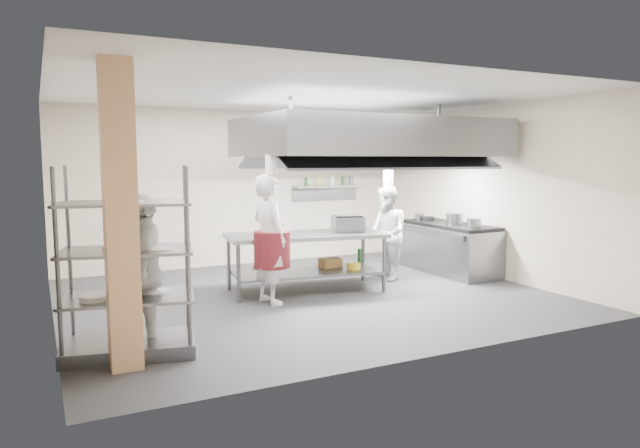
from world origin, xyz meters
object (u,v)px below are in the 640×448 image
island (306,262)px  cooking_range (449,249)px  chef_head (269,239)px  stockpot (454,219)px  chef_plating (145,271)px  chef_line (387,233)px  pass_rack (127,261)px  griddle (348,224)px

island → cooking_range: bearing=11.9°
chef_head → island: bearing=-71.3°
stockpot → cooking_range: bearing=77.7°
chef_head → chef_plating: (-1.91, -1.20, -0.08)m
chef_head → chef_line: size_ratio=1.15×
chef_plating → pass_rack: bearing=-41.0°
chef_head → griddle: bearing=-86.9°
chef_plating → cooking_range: bearing=121.3°
stockpot → chef_plating: bearing=-163.5°
chef_plating → griddle: chef_plating is taller
griddle → pass_rack: bearing=-138.9°
pass_rack → cooking_range: pass_rack is taller
pass_rack → stockpot: (5.84, 1.81, 0.01)m
chef_line → stockpot: 1.35m
pass_rack → stockpot: pass_rack is taller
island → pass_rack: bearing=-139.8°
chef_head → cooking_range: bearing=-91.5°
chef_line → stockpot: size_ratio=5.42×
pass_rack → cooking_range: size_ratio=1.00×
chef_plating → island: bearing=134.8°
pass_rack → chef_line: pass_rack is taller
pass_rack → chef_line: size_ratio=1.23×
chef_head → stockpot: chef_head is taller
chef_head → chef_line: bearing=-86.9°
pass_rack → stockpot: size_ratio=6.69×
cooking_range → stockpot: size_ratio=6.71×
chef_head → chef_plating: size_ratio=1.09×
griddle → stockpot: bearing=17.5°
pass_rack → chef_head: bearing=44.5°
stockpot → pass_rack: bearing=-162.8°
island → chef_head: size_ratio=1.32×
cooking_range → chef_head: (-3.77, -0.65, 0.51)m
pass_rack → chef_line: 4.92m
cooking_range → stockpot: 0.61m
chef_head → stockpot: 3.76m
cooking_range → chef_line: size_ratio=1.24×
chef_line → island: bearing=-74.0°
chef_head → stockpot: (3.73, 0.46, 0.08)m
stockpot → chef_head: bearing=-172.9°
cooking_range → chef_line: 1.42m
pass_rack → chef_plating: size_ratio=1.17×
chef_line → chef_head: bearing=-65.1°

